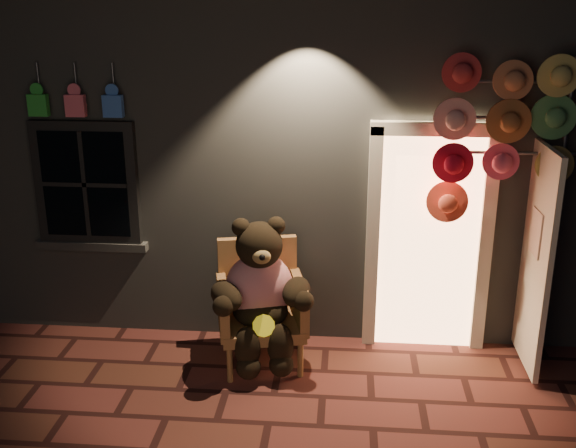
# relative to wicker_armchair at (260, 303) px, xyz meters

# --- Properties ---
(ground) EXTENTS (60.00, 60.00, 0.00)m
(ground) POSITION_rel_wicker_armchair_xyz_m (0.19, -1.04, -0.56)
(ground) COLOR maroon
(ground) RESTS_ON ground
(shop_building) EXTENTS (7.30, 5.95, 3.51)m
(shop_building) POSITION_rel_wicker_armchair_xyz_m (0.19, 2.95, 1.18)
(shop_building) COLOR slate
(shop_building) RESTS_ON ground
(wicker_armchair) EXTENTS (0.90, 0.85, 1.12)m
(wicker_armchair) POSITION_rel_wicker_armchair_xyz_m (0.00, 0.00, 0.00)
(wicker_armchair) COLOR #A96941
(wicker_armchair) RESTS_ON ground
(teddy_bear) EXTENTS (0.96, 0.84, 1.35)m
(teddy_bear) POSITION_rel_wicker_armchair_xyz_m (0.02, -0.14, 0.17)
(teddy_bear) COLOR red
(teddy_bear) RESTS_ON ground
(hat_rack) EXTENTS (1.57, 0.22, 2.78)m
(hat_rack) POSITION_rel_wicker_armchair_xyz_m (2.27, 0.24, 1.61)
(hat_rack) COLOR #59595E
(hat_rack) RESTS_ON ground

